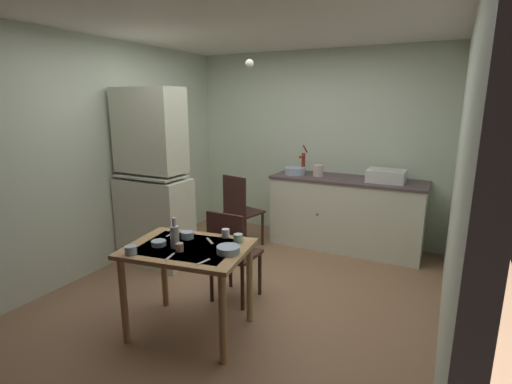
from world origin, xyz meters
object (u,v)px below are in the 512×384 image
object	(u,v)px
chair_far_side	(232,253)
chair_by_counter	(241,209)
hutch_cabinet	(153,184)
mixing_bowl_counter	(295,171)
glass_bottle	(175,236)
hand_pump	(303,161)
serving_bowl_wide	(228,250)
sink_basin	(386,176)
dining_table	(188,260)
mug_tall	(131,250)

from	to	relation	value
chair_far_side	chair_by_counter	world-z (taller)	chair_by_counter
chair_far_side	chair_by_counter	bearing A→B (deg)	116.15
hutch_cabinet	chair_far_side	bearing A→B (deg)	-16.93
mixing_bowl_counter	glass_bottle	size ratio (longest dim) A/B	1.11
hand_pump	chair_by_counter	bearing A→B (deg)	-132.56
serving_bowl_wide	hutch_cabinet	bearing A→B (deg)	149.09
hutch_cabinet	mixing_bowl_counter	xyz separation A→B (m)	(1.18, 1.43, 0.02)
sink_basin	glass_bottle	xyz separation A→B (m)	(-1.19, -2.53, -0.16)
chair_by_counter	serving_bowl_wide	distance (m)	2.06
sink_basin	chair_by_counter	size ratio (longest dim) A/B	0.46
mixing_bowl_counter	dining_table	world-z (taller)	mixing_bowl_counter
sink_basin	mixing_bowl_counter	bearing A→B (deg)	-177.53
sink_basin	mug_tall	xyz separation A→B (m)	(-1.40, -2.79, -0.22)
sink_basin	serving_bowl_wide	xyz separation A→B (m)	(-0.76, -2.43, -0.23)
glass_bottle	sink_basin	bearing A→B (deg)	64.77
hutch_cabinet	serving_bowl_wide	distance (m)	1.85
hutch_cabinet	glass_bottle	distance (m)	1.55
hutch_cabinet	mug_tall	xyz separation A→B (m)	(0.94, -1.30, -0.17)
hutch_cabinet	chair_far_side	distance (m)	1.41
chair_far_side	sink_basin	bearing A→B (deg)	60.45
dining_table	glass_bottle	world-z (taller)	glass_bottle
mug_tall	glass_bottle	xyz separation A→B (m)	(0.21, 0.26, 0.06)
dining_table	chair_by_counter	size ratio (longest dim) A/B	1.09
mixing_bowl_counter	mug_tall	world-z (taller)	mixing_bowl_counter
sink_basin	hand_pump	xyz separation A→B (m)	(-1.08, 0.05, 0.09)
sink_basin	chair_far_side	xyz separation A→B (m)	(-1.06, -1.87, -0.51)
glass_bottle	mug_tall	bearing A→B (deg)	-128.95
glass_bottle	chair_by_counter	bearing A→B (deg)	104.38
sink_basin	chair_far_side	bearing A→B (deg)	-119.55
serving_bowl_wide	chair_far_side	bearing A→B (deg)	118.43
hutch_cabinet	serving_bowl_wide	world-z (taller)	hutch_cabinet
dining_table	chair_far_side	bearing A→B (deg)	84.39
hand_pump	chair_by_counter	size ratio (longest dim) A/B	0.40
mug_tall	glass_bottle	world-z (taller)	glass_bottle
glass_bottle	chair_far_side	bearing A→B (deg)	78.86
serving_bowl_wide	glass_bottle	size ratio (longest dim) A/B	0.74
chair_by_counter	serving_bowl_wide	bearing A→B (deg)	-63.14
dining_table	chair_far_side	xyz separation A→B (m)	(0.06, 0.59, -0.14)
dining_table	chair_far_side	world-z (taller)	chair_far_side
hand_pump	chair_far_side	size ratio (longest dim) A/B	0.43
chair_far_side	mug_tall	distance (m)	1.02
sink_basin	mixing_bowl_counter	xyz separation A→B (m)	(-1.16, -0.05, -0.03)
hand_pump	sink_basin	bearing A→B (deg)	-2.39
hutch_cabinet	sink_basin	size ratio (longest dim) A/B	4.60
mixing_bowl_counter	hand_pump	bearing A→B (deg)	50.69
mug_tall	glass_bottle	distance (m)	0.34
chair_by_counter	mug_tall	world-z (taller)	chair_by_counter
chair_far_side	glass_bottle	distance (m)	0.76
hutch_cabinet	mixing_bowl_counter	world-z (taller)	hutch_cabinet
mixing_bowl_counter	chair_by_counter	size ratio (longest dim) A/B	0.28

